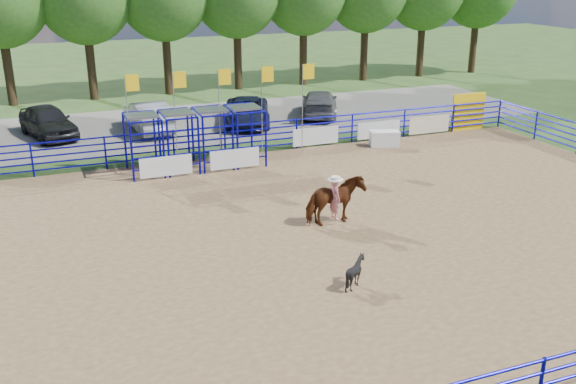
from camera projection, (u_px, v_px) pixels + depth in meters
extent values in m
plane|color=#3D5E25|center=(326.00, 234.00, 21.49)|extent=(120.00, 120.00, 0.00)
cube|color=olive|center=(326.00, 234.00, 21.48)|extent=(30.00, 20.00, 0.02)
cube|color=gray|center=(201.00, 122.00, 36.38)|extent=(40.00, 10.00, 0.01)
cube|color=white|center=(384.00, 139.00, 31.56)|extent=(1.55, 1.05, 0.76)
imported|color=#5C2B12|center=(335.00, 201.00, 21.99)|extent=(2.10, 1.11, 1.71)
imported|color=#A9182E|center=(336.00, 179.00, 21.72)|extent=(0.39, 0.55, 1.44)
cylinder|color=white|center=(336.00, 158.00, 21.47)|extent=(0.54, 0.54, 0.12)
imported|color=black|center=(355.00, 272.00, 17.86)|extent=(0.88, 0.79, 0.89)
imported|color=black|center=(48.00, 121.00, 33.14)|extent=(3.21, 5.18, 1.64)
imported|color=gray|center=(148.00, 116.00, 34.25)|extent=(2.08, 5.03, 1.62)
imported|color=#151935|center=(247.00, 112.00, 35.72)|extent=(3.87, 5.68, 1.45)
imported|color=#5D5D60|center=(319.00, 103.00, 37.75)|extent=(4.01, 5.47, 1.47)
cube|color=white|center=(166.00, 166.00, 26.81)|extent=(2.20, 0.04, 0.85)
cube|color=white|center=(235.00, 159.00, 27.83)|extent=(2.20, 0.04, 0.85)
cube|color=white|center=(316.00, 136.00, 31.40)|extent=(2.40, 0.04, 0.85)
cube|color=white|center=(379.00, 130.00, 32.59)|extent=(2.40, 0.04, 0.85)
cube|color=beige|center=(429.00, 125.00, 33.62)|extent=(2.40, 0.04, 0.90)
cube|color=yellow|center=(468.00, 112.00, 34.45)|extent=(2.00, 0.12, 2.00)
cylinder|color=#3F2B19|center=(8.00, 67.00, 40.03)|extent=(0.56, 0.56, 4.80)
cylinder|color=#3F2B19|center=(91.00, 63.00, 41.74)|extent=(0.56, 0.56, 4.80)
cylinder|color=#3F2B19|center=(167.00, 59.00, 43.45)|extent=(0.56, 0.56, 4.80)
cylinder|color=#3F2B19|center=(238.00, 55.00, 45.16)|extent=(0.56, 0.56, 4.80)
cylinder|color=#3F2B19|center=(303.00, 52.00, 46.88)|extent=(0.56, 0.56, 4.80)
cylinder|color=#3F2B19|center=(364.00, 48.00, 48.59)|extent=(0.56, 0.56, 4.80)
cylinder|color=#3F2B19|center=(421.00, 45.00, 50.30)|extent=(0.56, 0.56, 4.80)
cylinder|color=#3F2B19|center=(474.00, 43.00, 52.01)|extent=(0.56, 0.56, 4.80)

